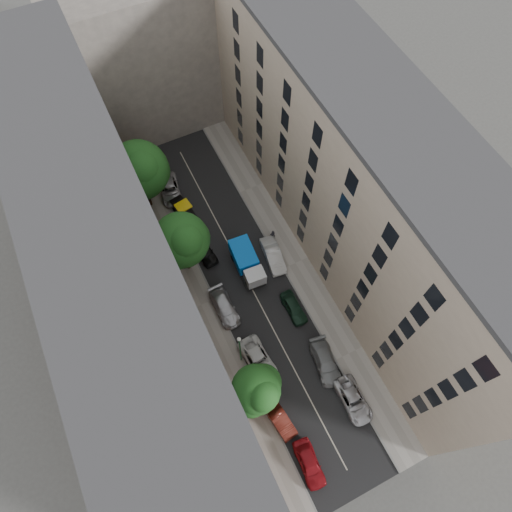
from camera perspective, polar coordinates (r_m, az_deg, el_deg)
ground at (r=48.14m, az=-0.83°, el=-3.52°), size 120.00×120.00×0.00m
road_surface at (r=48.13m, az=-0.83°, el=-3.51°), size 8.00×44.00×0.02m
sidewalk_left at (r=47.47m, az=-6.86°, el=-6.11°), size 3.00×44.00×0.15m
sidewalk_right at (r=49.28m, az=4.95°, el=-0.91°), size 3.00×44.00×0.15m
building_left at (r=38.52m, az=-15.99°, el=-3.88°), size 8.00×44.00×20.00m
building_right at (r=42.83m, az=12.52°, el=7.98°), size 8.00×44.00×20.00m
building_endcap at (r=58.26m, az=-14.08°, el=23.82°), size 18.00×12.00×18.00m
tarp_truck at (r=47.73m, az=-1.16°, el=-0.74°), size 2.47×5.51×2.48m
car_left_0 at (r=43.55m, az=6.70°, el=-24.38°), size 2.07×4.40×1.45m
car_left_1 at (r=43.76m, az=2.86°, el=-19.59°), size 2.05×4.28×1.35m
car_left_2 at (r=44.75m, az=0.27°, el=-12.84°), size 2.59×5.03×1.36m
car_left_3 at (r=46.51m, az=-3.98°, el=-6.40°), size 1.97×4.75×1.37m
car_left_4 at (r=49.43m, az=-6.48°, el=0.67°), size 2.05×4.17×1.37m
car_left_5 at (r=52.28m, az=-8.93°, el=5.53°), size 2.20×4.48×1.41m
car_left_6 at (r=54.35m, az=-10.70°, el=8.19°), size 2.99×5.14×1.34m
car_right_0 at (r=44.89m, az=12.06°, el=-17.21°), size 2.28×4.72×1.29m
car_right_1 at (r=45.17m, az=8.65°, el=-12.95°), size 2.69×5.06×1.40m
car_right_2 at (r=46.57m, az=4.75°, el=-6.44°), size 1.59×3.90×1.33m
car_right_3 at (r=48.80m, az=2.16°, el=0.08°), size 2.16×4.75×1.51m
tree_near at (r=39.70m, az=0.18°, el=-16.45°), size 4.69×4.32×7.28m
tree_mid at (r=44.28m, az=-9.16°, el=1.81°), size 5.74×5.53×8.74m
tree_far at (r=49.43m, az=-14.26°, el=10.17°), size 6.41×6.30×9.37m
lamp_post at (r=41.39m, az=-2.03°, el=-11.35°), size 0.36×0.36×6.68m
pedestrian at (r=49.69m, az=2.07°, el=2.61°), size 0.64×0.43×1.74m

